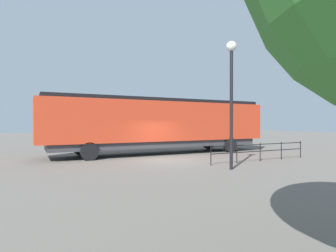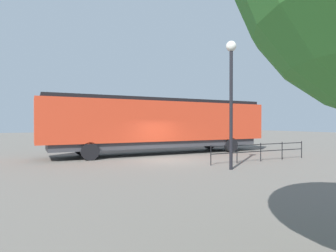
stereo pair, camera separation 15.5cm
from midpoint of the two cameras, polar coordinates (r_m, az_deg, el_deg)
ground_plane at (r=16.91m, az=-0.45°, el=-7.03°), size 120.00×120.00×0.00m
locomotive at (r=20.54m, az=-0.39°, el=0.61°), size 3.18×16.72×4.00m
lamp_post at (r=13.80m, az=12.62°, el=9.07°), size 0.50×0.50×6.18m
platform_fence at (r=17.12m, az=18.22°, el=-4.59°), size 0.05×7.11×1.09m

